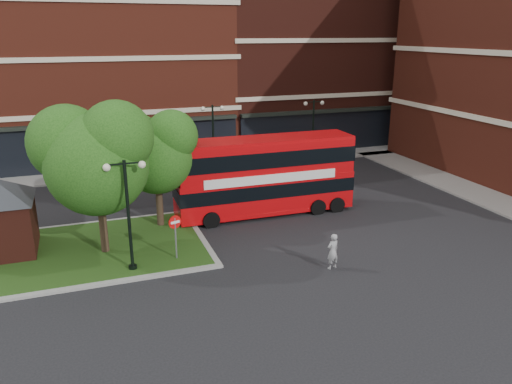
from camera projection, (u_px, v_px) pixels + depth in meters
name	position (u px, v px, depth m)	size (l,w,h in m)	color
ground	(254.00, 255.00, 23.30)	(120.00, 120.00, 0.00)	black
pavement_far	(182.00, 168.00, 38.07)	(44.00, 3.00, 0.12)	slate
pavement_side	(498.00, 202.00, 30.36)	(3.00, 28.00, 0.12)	slate
terrace_far_left	(61.00, 70.00, 40.11)	(26.00, 12.00, 14.00)	maroon
terrace_far_right	(309.00, 54.00, 46.84)	(18.00, 12.00, 16.00)	#471911
traffic_island	(72.00, 253.00, 23.41)	(12.60, 7.60, 0.15)	gray
tree_island_west	(94.00, 154.00, 22.03)	(5.40, 4.71, 7.21)	#2D2116
tree_island_east	(154.00, 149.00, 25.39)	(4.46, 3.90, 6.29)	#2D2116
lamp_island	(128.00, 210.00, 20.85)	(1.72, 0.36, 5.00)	black
lamp_far_left	(213.00, 135.00, 36.07)	(1.72, 0.36, 5.00)	black
lamp_far_right	(313.00, 128.00, 38.63)	(1.72, 0.36, 5.00)	black
bus	(265.00, 171.00, 27.93)	(10.11, 2.44, 3.85)	#BB070B
woman	(333.00, 251.00, 21.75)	(0.60, 0.39, 1.64)	gray
car_silver	(103.00, 167.00, 35.56)	(1.85, 4.60, 1.57)	#A8A9AF
car_white	(221.00, 157.00, 38.38)	(1.56, 4.46, 1.47)	white
no_entry_sign	(175.00, 229.00, 22.24)	(0.60, 0.21, 2.20)	slate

